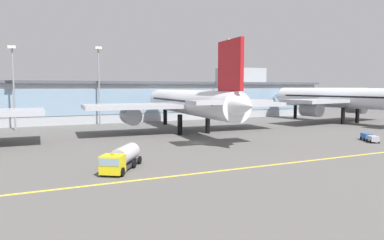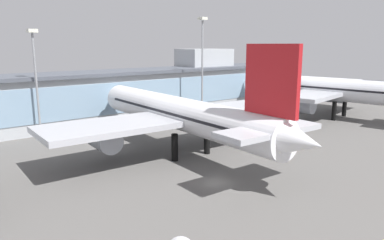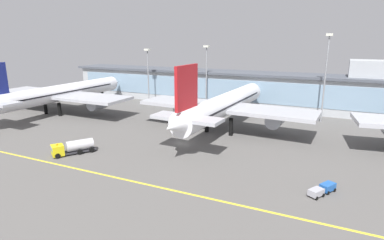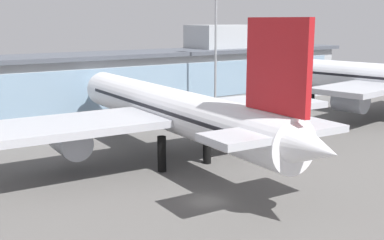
{
  "view_description": "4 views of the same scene",
  "coord_description": "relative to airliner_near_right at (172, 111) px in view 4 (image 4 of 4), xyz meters",
  "views": [
    {
      "loc": [
        -28.55,
        -60.35,
        10.64
      ],
      "look_at": [
        0.49,
        2.88,
        4.13
      ],
      "focal_mm": 32.75,
      "sensor_mm": 36.0,
      "label": 1
    },
    {
      "loc": [
        -33.34,
        -35.37,
        19.0
      ],
      "look_at": [
        5.43,
        11.92,
        6.38
      ],
      "focal_mm": 34.3,
      "sensor_mm": 36.0,
      "label": 2
    },
    {
      "loc": [
        32.65,
        -63.8,
        24.26
      ],
      "look_at": [
        0.79,
        4.03,
        4.97
      ],
      "focal_mm": 29.65,
      "sensor_mm": 36.0,
      "label": 3
    },
    {
      "loc": [
        -29.66,
        -39.96,
        18.89
      ],
      "look_at": [
        4.15,
        8.75,
        6.84
      ],
      "focal_mm": 46.35,
      "sensor_mm": 36.0,
      "label": 4
    }
  ],
  "objects": [
    {
      "name": "ground_plane",
      "position": [
        -5.15,
        -14.89,
        -6.97
      ],
      "size": [
        199.35,
        199.35,
        0.0
      ],
      "primitive_type": "plane",
      "color": "#5B5956"
    },
    {
      "name": "apron_light_mast_west",
      "position": [
        23.38,
        21.04,
        9.62
      ],
      "size": [
        1.8,
        1.8,
        25.69
      ],
      "color": "gray",
      "rests_on": "ground"
    },
    {
      "name": "terminal_building",
      "position": [
        -3.34,
        34.48,
        -0.31
      ],
      "size": [
        145.39,
        14.0,
        17.67
      ],
      "color": "#ADB2B7",
      "rests_on": "ground"
    },
    {
      "name": "airliner_near_right",
      "position": [
        0.0,
        0.0,
        0.0
      ],
      "size": [
        48.31,
        57.37,
        19.11
      ],
      "rotation": [
        0.0,
        0.0,
        1.52
      ],
      "color": "black",
      "rests_on": "ground"
    }
  ]
}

